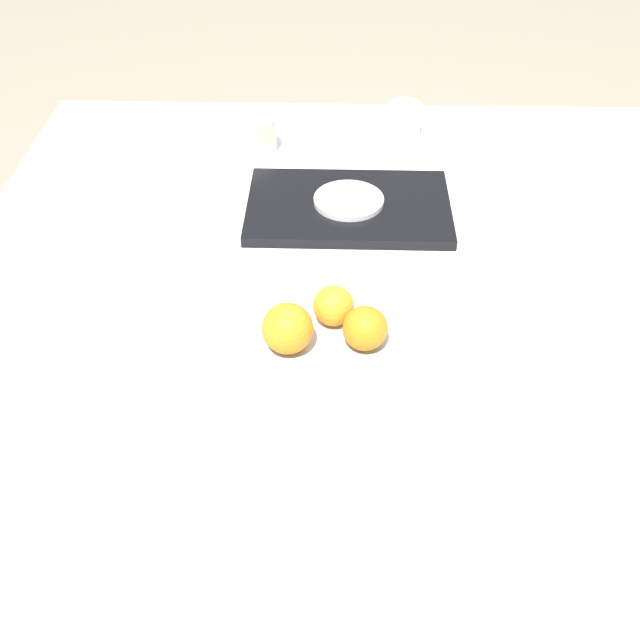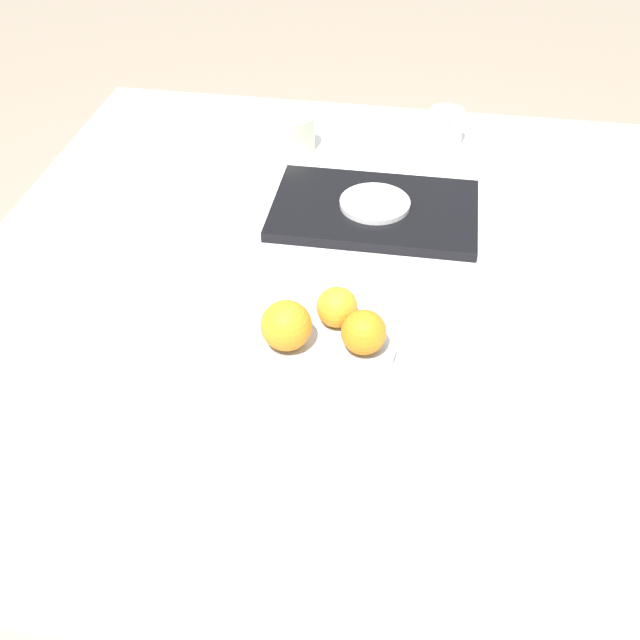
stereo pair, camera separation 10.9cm
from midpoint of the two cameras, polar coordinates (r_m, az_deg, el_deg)
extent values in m
plane|color=gray|center=(1.86, 5.34, -11.67)|extent=(12.00, 12.00, 0.00)
cube|color=white|center=(1.60, 6.13, -3.97)|extent=(1.40, 1.02, 0.71)
cylinder|color=#B2BCC6|center=(1.12, 2.79, -1.80)|extent=(0.23, 0.23, 0.01)
torus|color=#B2BCC6|center=(1.12, 2.80, -1.57)|extent=(0.23, 0.23, 0.01)
sphere|color=orange|center=(1.08, 0.29, -0.55)|extent=(0.08, 0.08, 0.08)
sphere|color=orange|center=(1.08, 6.34, -1.08)|extent=(0.07, 0.07, 0.07)
sphere|color=orange|center=(1.13, 4.07, 0.87)|extent=(0.06, 0.06, 0.06)
cylinder|color=silver|center=(1.14, 17.16, 0.78)|extent=(0.07, 0.07, 0.13)
cube|color=black|center=(1.41, 6.42, 8.24)|extent=(0.38, 0.24, 0.02)
cylinder|color=white|center=(1.40, 6.47, 8.75)|extent=(0.13, 0.13, 0.01)
cylinder|color=beige|center=(1.61, 0.00, 14.06)|extent=(0.09, 0.09, 0.07)
cylinder|color=beige|center=(1.45, 21.99, 7.88)|extent=(0.09, 0.09, 0.08)
cylinder|color=beige|center=(1.66, 11.49, 14.16)|extent=(0.07, 0.07, 0.07)
camera|label=1|loc=(0.05, -87.13, 2.52)|focal=42.00mm
camera|label=2|loc=(0.05, 92.87, -2.52)|focal=42.00mm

